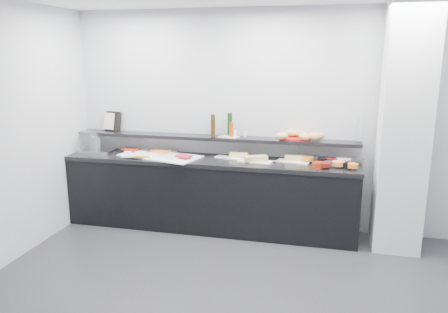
% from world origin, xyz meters
% --- Properties ---
extents(ground, '(5.00, 5.00, 0.00)m').
position_xyz_m(ground, '(0.00, 0.00, 0.00)').
color(ground, '#2D2D30').
rests_on(ground, ground).
extents(back_wall, '(5.00, 0.02, 2.70)m').
position_xyz_m(back_wall, '(0.00, 2.00, 1.35)').
color(back_wall, '#B6B8BD').
rests_on(back_wall, ground).
extents(column, '(0.50, 0.50, 2.70)m').
position_xyz_m(column, '(1.50, 1.65, 1.35)').
color(column, silver).
rests_on(column, ground).
extents(buffet_cabinet, '(3.60, 0.60, 0.85)m').
position_xyz_m(buffet_cabinet, '(-0.70, 1.70, 0.42)').
color(buffet_cabinet, black).
rests_on(buffet_cabinet, ground).
extents(counter_top, '(3.62, 0.62, 0.05)m').
position_xyz_m(counter_top, '(-0.70, 1.70, 0.88)').
color(counter_top, black).
rests_on(counter_top, buffet_cabinet).
extents(wall_shelf, '(3.60, 0.25, 0.04)m').
position_xyz_m(wall_shelf, '(-0.70, 1.88, 1.13)').
color(wall_shelf, black).
rests_on(wall_shelf, back_wall).
extents(cloche_base, '(0.44, 0.30, 0.04)m').
position_xyz_m(cloche_base, '(-2.21, 1.72, 0.92)').
color(cloche_base, silver).
rests_on(cloche_base, counter_top).
extents(cloche_dome, '(0.44, 0.36, 0.34)m').
position_xyz_m(cloche_dome, '(-2.32, 1.68, 1.03)').
color(cloche_dome, white).
rests_on(cloche_dome, cloche_base).
extents(linen_runner, '(1.10, 0.72, 0.01)m').
position_xyz_m(linen_runner, '(-1.33, 1.68, 0.91)').
color(linen_runner, white).
rests_on(linen_runner, counter_top).
extents(platter_meat_a, '(0.32, 0.24, 0.01)m').
position_xyz_m(platter_meat_a, '(-1.72, 1.85, 0.92)').
color(platter_meat_a, white).
rests_on(platter_meat_a, linen_runner).
extents(food_meat_a, '(0.24, 0.19, 0.02)m').
position_xyz_m(food_meat_a, '(-1.79, 1.82, 0.94)').
color(food_meat_a, maroon).
rests_on(food_meat_a, platter_meat_a).
extents(platter_salmon, '(0.33, 0.24, 0.01)m').
position_xyz_m(platter_salmon, '(-1.35, 1.83, 0.92)').
color(platter_salmon, white).
rests_on(platter_salmon, linen_runner).
extents(food_salmon, '(0.26, 0.20, 0.02)m').
position_xyz_m(food_salmon, '(-1.37, 1.80, 0.94)').
color(food_salmon, orange).
rests_on(food_salmon, platter_salmon).
extents(platter_cheese, '(0.35, 0.25, 0.01)m').
position_xyz_m(platter_cheese, '(-1.60, 1.57, 0.92)').
color(platter_cheese, white).
rests_on(platter_cheese, linen_runner).
extents(food_cheese, '(0.26, 0.21, 0.02)m').
position_xyz_m(food_cheese, '(-1.53, 1.53, 0.94)').
color(food_cheese, '#EFE05D').
rests_on(food_cheese, platter_cheese).
extents(platter_meat_b, '(0.32, 0.27, 0.01)m').
position_xyz_m(platter_meat_b, '(-1.17, 1.61, 0.92)').
color(platter_meat_b, white).
rests_on(platter_meat_b, linen_runner).
extents(food_meat_b, '(0.22, 0.18, 0.02)m').
position_xyz_m(food_meat_b, '(-0.99, 1.59, 0.94)').
color(food_meat_b, maroon).
rests_on(food_meat_b, platter_meat_b).
extents(sandwich_plate_left, '(0.37, 0.22, 0.01)m').
position_xyz_m(sandwich_plate_left, '(-0.47, 1.79, 0.91)').
color(sandwich_plate_left, white).
rests_on(sandwich_plate_left, counter_top).
extents(sandwich_food_left, '(0.23, 0.10, 0.06)m').
position_xyz_m(sandwich_food_left, '(-0.34, 1.82, 0.94)').
color(sandwich_food_left, '#E3C877').
rests_on(sandwich_food_left, sandwich_plate_left).
extents(tongs_left, '(0.14, 0.09, 0.01)m').
position_xyz_m(tongs_left, '(-0.50, 1.71, 0.92)').
color(tongs_left, silver).
rests_on(tongs_left, sandwich_plate_left).
extents(sandwich_plate_mid, '(0.42, 0.22, 0.01)m').
position_xyz_m(sandwich_plate_mid, '(-0.12, 1.67, 0.91)').
color(sandwich_plate_mid, white).
rests_on(sandwich_plate_mid, counter_top).
extents(sandwich_food_mid, '(0.30, 0.20, 0.06)m').
position_xyz_m(sandwich_food_mid, '(-0.11, 1.67, 0.94)').
color(sandwich_food_mid, tan).
rests_on(sandwich_food_mid, sandwich_plate_mid).
extents(tongs_mid, '(0.16, 0.01, 0.01)m').
position_xyz_m(tongs_mid, '(-0.16, 1.62, 0.92)').
color(tongs_mid, silver).
rests_on(tongs_mid, sandwich_plate_mid).
extents(sandwich_plate_right, '(0.40, 0.23, 0.01)m').
position_xyz_m(sandwich_plate_right, '(0.32, 1.77, 0.91)').
color(sandwich_plate_right, white).
rests_on(sandwich_plate_right, counter_top).
extents(sandwich_food_right, '(0.24, 0.15, 0.06)m').
position_xyz_m(sandwich_food_right, '(0.33, 1.81, 0.94)').
color(sandwich_food_right, tan).
rests_on(sandwich_food_right, sandwich_plate_right).
extents(tongs_right, '(0.16, 0.04, 0.01)m').
position_xyz_m(tongs_right, '(0.08, 1.69, 0.92)').
color(tongs_right, silver).
rests_on(tongs_right, sandwich_plate_right).
extents(bowl_glass_fruit, '(0.16, 0.16, 0.07)m').
position_xyz_m(bowl_glass_fruit, '(0.56, 1.84, 0.94)').
color(bowl_glass_fruit, silver).
rests_on(bowl_glass_fruit, counter_top).
extents(fill_glass_fruit, '(0.15, 0.15, 0.05)m').
position_xyz_m(fill_glass_fruit, '(0.49, 1.80, 0.95)').
color(fill_glass_fruit, orange).
rests_on(fill_glass_fruit, bowl_glass_fruit).
extents(bowl_black_jam, '(0.18, 0.18, 0.07)m').
position_xyz_m(bowl_black_jam, '(0.68, 1.79, 0.94)').
color(bowl_black_jam, black).
rests_on(bowl_black_jam, counter_top).
extents(fill_black_jam, '(0.14, 0.14, 0.05)m').
position_xyz_m(fill_black_jam, '(0.76, 1.78, 0.95)').
color(fill_black_jam, '#4F0B0F').
rests_on(fill_black_jam, bowl_black_jam).
extents(bowl_glass_cream, '(0.19, 0.19, 0.07)m').
position_xyz_m(bowl_glass_cream, '(1.04, 1.82, 0.94)').
color(bowl_glass_cream, silver).
rests_on(bowl_glass_cream, counter_top).
extents(fill_glass_cream, '(0.21, 0.21, 0.05)m').
position_xyz_m(fill_glass_cream, '(0.90, 1.81, 0.95)').
color(fill_glass_cream, silver).
rests_on(fill_glass_cream, bowl_glass_cream).
extents(bowl_red_jam, '(0.14, 0.14, 0.07)m').
position_xyz_m(bowl_red_jam, '(0.62, 1.55, 0.94)').
color(bowl_red_jam, '#98260D').
rests_on(bowl_red_jam, counter_top).
extents(fill_red_jam, '(0.14, 0.14, 0.05)m').
position_xyz_m(fill_red_jam, '(0.69, 1.54, 0.95)').
color(fill_red_jam, '#62130E').
rests_on(fill_red_jam, bowl_red_jam).
extents(bowl_glass_salmon, '(0.16, 0.16, 0.07)m').
position_xyz_m(bowl_glass_salmon, '(0.75, 1.62, 0.94)').
color(bowl_glass_salmon, white).
rests_on(bowl_glass_salmon, counter_top).
extents(fill_glass_salmon, '(0.17, 0.17, 0.05)m').
position_xyz_m(fill_glass_salmon, '(0.84, 1.63, 0.95)').
color(fill_glass_salmon, orange).
rests_on(fill_glass_salmon, bowl_glass_salmon).
extents(bowl_black_fruit, '(0.14, 0.14, 0.07)m').
position_xyz_m(bowl_black_fruit, '(0.93, 1.62, 0.94)').
color(bowl_black_fruit, black).
rests_on(bowl_black_fruit, counter_top).
extents(fill_black_fruit, '(0.13, 0.13, 0.05)m').
position_xyz_m(fill_black_fruit, '(0.99, 1.57, 0.95)').
color(fill_black_fruit, orange).
rests_on(fill_black_fruit, bowl_black_fruit).
extents(framed_print, '(0.25, 0.12, 0.26)m').
position_xyz_m(framed_print, '(-2.09, 1.96, 1.28)').
color(framed_print, black).
rests_on(framed_print, wall_shelf).
extents(print_art, '(0.18, 0.09, 0.22)m').
position_xyz_m(print_art, '(-2.15, 1.94, 1.28)').
color(print_art, beige).
rests_on(print_art, framed_print).
extents(condiment_tray, '(0.27, 0.21, 0.01)m').
position_xyz_m(condiment_tray, '(-0.49, 1.86, 1.16)').
color(condiment_tray, silver).
rests_on(condiment_tray, wall_shelf).
extents(bottle_green_a, '(0.06, 0.06, 0.26)m').
position_xyz_m(bottle_green_a, '(-0.70, 1.90, 1.29)').
color(bottle_green_a, black).
rests_on(bottle_green_a, condiment_tray).
extents(bottle_brown, '(0.06, 0.06, 0.24)m').
position_xyz_m(bottle_brown, '(-0.67, 1.81, 1.28)').
color(bottle_brown, '#38210A').
rests_on(bottle_brown, condiment_tray).
extents(bottle_green_b, '(0.07, 0.07, 0.28)m').
position_xyz_m(bottle_green_b, '(-0.49, 1.93, 1.30)').
color(bottle_green_b, '#0E3412').
rests_on(bottle_green_b, condiment_tray).
extents(bottle_hot, '(0.05, 0.05, 0.18)m').
position_xyz_m(bottle_hot, '(-0.45, 1.83, 1.25)').
color(bottle_hot, '#BD3F0D').
rests_on(bottle_hot, condiment_tray).
extents(shaker_salt, '(0.03, 0.03, 0.07)m').
position_xyz_m(shaker_salt, '(-0.41, 1.91, 1.20)').
color(shaker_salt, white).
rests_on(shaker_salt, condiment_tray).
extents(shaker_pepper, '(0.03, 0.03, 0.07)m').
position_xyz_m(shaker_pepper, '(-0.28, 1.86, 1.20)').
color(shaker_pepper, silver).
rests_on(shaker_pepper, condiment_tray).
extents(bread_tray, '(0.36, 0.26, 0.02)m').
position_xyz_m(bread_tray, '(0.33, 1.90, 1.16)').
color(bread_tray, '#A41511').
rests_on(bread_tray, wall_shelf).
extents(bread_roll_nw, '(0.17, 0.13, 0.08)m').
position_xyz_m(bread_roll_nw, '(0.27, 1.98, 1.21)').
color(bread_roll_nw, tan).
rests_on(bread_roll_nw, bread_tray).
extents(bread_roll_n, '(0.15, 0.12, 0.08)m').
position_xyz_m(bread_roll_n, '(0.37, 1.97, 1.21)').
color(bread_roll_n, '#B68445').
rests_on(bread_roll_n, bread_tray).
extents(bread_roll_ne, '(0.16, 0.12, 0.08)m').
position_xyz_m(bread_roll_ne, '(0.55, 1.93, 1.21)').
color(bread_roll_ne, '#C08349').
rests_on(bread_roll_ne, bread_tray).
extents(bread_roll_sw, '(0.18, 0.14, 0.08)m').
position_xyz_m(bread_roll_sw, '(0.18, 1.78, 1.21)').
color(bread_roll_sw, gold).
rests_on(bread_roll_sw, bread_tray).
extents(bread_roll_s, '(0.15, 0.12, 0.08)m').
position_xyz_m(bread_roll_s, '(0.44, 1.78, 1.21)').
color(bread_roll_s, tan).
rests_on(bread_roll_s, bread_tray).
extents(bread_roll_se, '(0.14, 0.10, 0.08)m').
position_xyz_m(bread_roll_se, '(0.55, 1.81, 1.21)').
color(bread_roll_se, '#D78A52').
rests_on(bread_roll_se, bread_tray).
extents(bread_roll_midw, '(0.14, 0.11, 0.08)m').
position_xyz_m(bread_roll_midw, '(0.43, 1.87, 1.21)').
color(bread_roll_midw, tan).
rests_on(bread_roll_midw, bread_tray).
extents(bread_roll_mide, '(0.17, 0.13, 0.08)m').
position_xyz_m(bread_roll_mide, '(0.60, 1.88, 1.21)').
color(bread_roll_mide, '#BF8249').
rests_on(bread_roll_mide, bread_tray).
extents(carafe, '(0.12, 0.12, 0.30)m').
position_xyz_m(carafe, '(1.07, 1.90, 1.30)').
color(carafe, white).
rests_on(carafe, wall_shelf).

